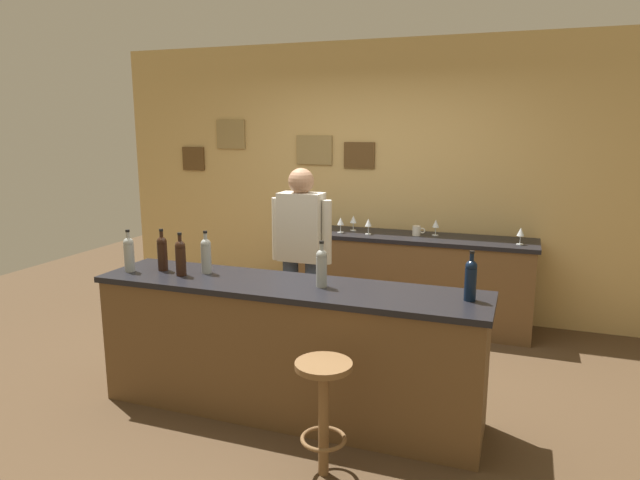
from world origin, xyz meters
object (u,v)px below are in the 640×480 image
Objects in this scene: wine_bottle_b at (162,252)px; wine_bottle_f at (471,279)px; wine_bottle_e at (322,267)px; wine_glass_a at (341,222)px; wine_glass_d at (436,224)px; wine_glass_e at (521,233)px; wine_bottle_a at (129,253)px; wine_bottle_c at (181,256)px; wine_glass_b at (353,220)px; bar_stool at (324,399)px; wine_glass_c at (368,223)px; coffee_mug at (417,231)px; wine_bottle_d at (206,254)px; bartender at (302,251)px.

wine_bottle_b and wine_bottle_f have the same top height.
wine_bottle_e is 2.00m from wine_glass_a.
wine_glass_e is (0.78, -0.18, 0.00)m from wine_glass_d.
wine_bottle_a is at bearing -152.08° from wine_bottle_b.
wine_glass_e is (2.22, 2.02, -0.05)m from wine_bottle_c.
wine_bottle_f is (2.37, 0.13, 0.00)m from wine_bottle_a.
wine_bottle_c reaches higher than wine_glass_b.
bar_stool is 2.67m from wine_glass_c.
wine_bottle_c is (0.21, -0.08, 0.00)m from wine_bottle_b.
coffee_mug is (-0.95, 0.10, -0.06)m from wine_glass_e.
wine_bottle_f is (1.83, -0.02, 0.00)m from wine_bottle_d.
bartender reaches higher than wine_glass_b.
wine_glass_d is 1.00× the size of wine_glass_e.
wine_bottle_f is at bearing -30.44° from bartender.
wine_bottle_c reaches higher than coffee_mug.
wine_glass_c and wine_glass_e have the same top height.
wine_glass_e is 0.96m from coffee_mug.
bartender is 0.92m from wine_bottle_d.
wine_glass_e is (1.69, 1.08, 0.07)m from bartender.
wine_bottle_f is 1.93m from wine_glass_e.
wine_bottle_f is 2.16m from wine_glass_d.
wine_glass_b is at bearing -177.99° from wine_glass_d.
bartender is at bearing 119.37° from wine_bottle_e.
wine_bottle_a reaches higher than bar_stool.
wine_glass_b and wine_glass_d have the same top height.
wine_glass_a is at bearing -179.69° from wine_glass_e.
wine_bottle_a is at bearing -176.79° from wine_bottle_f.
wine_bottle_f is (1.43, -0.84, 0.12)m from bartender.
wine_glass_b is (-0.65, 2.71, 0.55)m from bar_stool.
coffee_mug is at bearing 59.11° from wine_bottle_c.
wine_bottle_f is 1.97× the size of wine_glass_a.
wine_bottle_a is 2.25m from wine_glass_a.
bar_stool is at bearing -93.77° from wine_glass_d.
wine_bottle_a reaches higher than wine_glass_a.
wine_bottle_d is at bearing -103.15° from wine_glass_b.
wine_glass_b and wine_glass_e have the same top height.
wine_glass_b is 0.24m from wine_glass_c.
wine_glass_e is (2.43, 1.94, -0.05)m from wine_bottle_b.
bartender is 5.29× the size of wine_bottle_f.
wine_glass_b is (0.61, 2.16, -0.05)m from wine_bottle_c.
wine_bottle_a is 2.39m from wine_glass_c.
bar_stool is 2.71m from coffee_mug.
wine_glass_a is at bearing 90.43° from bartender.
wine_bottle_a is 2.42m from wine_glass_b.
wine_bottle_c is at bearing -123.27° from wine_glass_d.
wine_bottle_e is 1.00× the size of wine_bottle_f.
wine_glass_e is (1.70, 0.01, 0.00)m from wine_glass_a.
wine_glass_c is at bearing 59.36° from wine_bottle_a.
wine_bottle_c is at bearing -137.76° from wine_glass_e.
wine_glass_b is (0.09, 0.16, 0.00)m from wine_glass_a.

